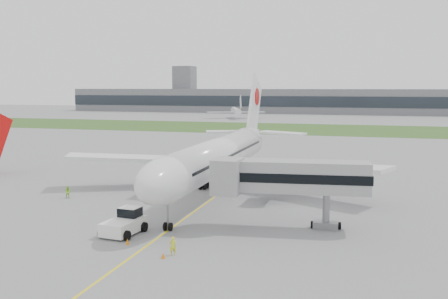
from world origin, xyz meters
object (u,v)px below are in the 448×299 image
(airliner, at_px, (220,154))
(jet_bridge, at_px, (286,177))
(pushback_tug, at_px, (125,222))
(ground_crew_near, at_px, (173,246))

(airliner, bearing_deg, jet_bridge, -52.44)
(airliner, height_order, pushback_tug, airliner)
(pushback_tug, bearing_deg, airliner, 85.59)
(jet_bridge, height_order, ground_crew_near, jet_bridge)
(airliner, relative_size, jet_bridge, 3.25)
(pushback_tug, height_order, ground_crew_near, pushback_tug)
(airliner, distance_m, jet_bridge, 19.70)
(pushback_tug, xyz_separation_m, jet_bridge, (15.97, 6.39, 4.50))
(airliner, bearing_deg, ground_crew_near, -82.77)
(jet_bridge, bearing_deg, pushback_tug, -164.90)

